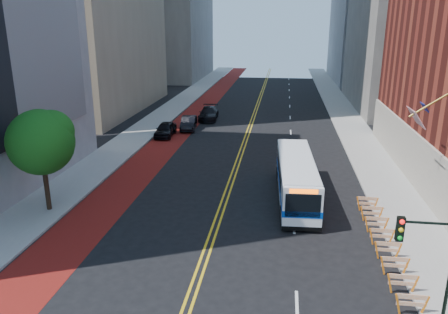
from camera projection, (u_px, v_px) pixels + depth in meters
ground at (199, 273)px, 21.90m from camera, size 160.00×160.00×0.00m
sidewalk_left at (148, 127)px, 51.81m from camera, size 4.00×140.00×0.15m
sidewalk_right at (356, 134)px, 48.69m from camera, size 4.00×140.00×0.15m
bus_lane_paint at (180, 129)px, 51.32m from camera, size 3.60×140.00×0.01m
center_line_inner at (247, 131)px, 50.30m from camera, size 0.14×140.00×0.01m
center_line_outer at (250, 131)px, 50.25m from camera, size 0.14×140.00×0.01m
lane_dashes at (290, 117)px, 57.21m from camera, size 0.14×98.20×0.01m
construction_barriers at (385, 241)px, 23.69m from camera, size 1.42×10.91×1.00m
street_tree at (42, 140)px, 27.61m from camera, size 4.20×4.20×6.70m
traffic_signal at (428, 256)px, 16.25m from camera, size 2.21×0.34×5.07m
transit_bus at (296, 177)px, 30.72m from camera, size 2.92×10.98×2.99m
car_a at (165, 129)px, 47.69m from camera, size 1.92×4.57×1.54m
car_b at (189, 123)px, 50.74m from camera, size 2.09×4.76×1.52m
car_c at (209, 113)px, 55.77m from camera, size 2.59×5.68×1.61m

